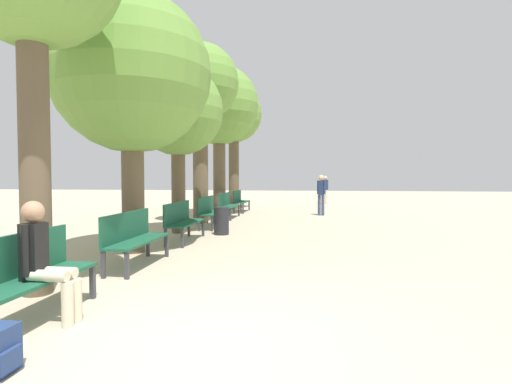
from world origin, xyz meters
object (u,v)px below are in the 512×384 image
Objects in this scene: bench_row_0 at (24,271)px; bench_row_5 at (240,199)px; bench_row_3 at (209,210)px; bench_row_1 at (133,235)px; person_seated at (44,258)px; trash_bin at (221,221)px; tree_row_3 at (200,87)px; tree_row_5 at (234,117)px; tree_row_1 at (132,75)px; bench_row_2 at (182,219)px; tree_row_2 at (178,112)px; bench_row_4 at (227,204)px; pedestrian_mid at (321,192)px; pedestrian_near at (325,188)px; tree_row_4 at (219,107)px.

bench_row_5 is at bearing 90.00° from bench_row_0.
bench_row_0 and bench_row_3 have the same top height.
bench_row_1 is 2.71m from person_seated.
bench_row_1 is 2.43× the size of trash_bin.
tree_row_3 is 5.94m from tree_row_5.
tree_row_1 reaches higher than bench_row_1.
bench_row_0 is 1.37× the size of person_seated.
bench_row_2 is 1.00× the size of bench_row_5.
tree_row_5 is 9.43m from trash_bin.
bench_row_0 is 0.31× the size of tree_row_5.
bench_row_0 is 2.43× the size of trash_bin.
tree_row_3 is (-0.00, 2.29, 1.20)m from tree_row_2.
bench_row_4 is 4.20m from trash_bin.
pedestrian_mid is (4.09, -2.72, -3.50)m from tree_row_5.
tree_row_3 is at bearing 90.00° from tree_row_2.
tree_row_2 is at bearing -94.85° from bench_row_5.
bench_row_4 is (0.00, 2.69, 0.00)m from bench_row_3.
tree_row_1 is 5.25m from tree_row_3.
bench_row_4 is 0.30× the size of tree_row_3.
tree_row_2 is 13.05m from pedestrian_near.
bench_row_4 is 3.88m from pedestrian_mid.
pedestrian_near reaches higher than bench_row_2.
tree_row_1 is 7.13× the size of trash_bin.
bench_row_2 is at bearing -90.00° from bench_row_3.
pedestrian_near is at bearing 69.41° from tree_row_2.
pedestrian_near is (4.51, 6.90, -3.47)m from tree_row_4.
tree_row_2 reaches higher than bench_row_3.
bench_row_3 is 1.61m from trash_bin.
trash_bin is (0.70, 6.63, -0.18)m from bench_row_0.
tree_row_2 is (-0.56, -6.64, 2.81)m from bench_row_5.
bench_row_4 is (0.00, 5.38, 0.00)m from bench_row_2.
tree_row_2 reaches higher than bench_row_5.
tree_row_1 is at bearing -90.00° from tree_row_4.
bench_row_3 is 0.30× the size of tree_row_4.
tree_row_4 is (-0.56, 3.85, 3.83)m from bench_row_3.
tree_row_5 is (-0.56, 9.66, 3.89)m from bench_row_2.
pedestrian_mid is (3.53, -1.13, 0.39)m from bench_row_5.
bench_row_1 is at bearing -100.06° from trash_bin.
tree_row_1 is 0.90× the size of tree_row_5.
bench_row_3 is at bearing 115.79° from trash_bin.
bench_row_0 is 5.38m from bench_row_2.
trash_bin is (0.70, -4.14, -0.18)m from bench_row_4.
tree_row_1 is 3.25× the size of pedestrian_mid.
tree_row_4 reaches higher than trash_bin.
tree_row_1 is at bearing -111.19° from bench_row_2.
bench_row_2 is (0.00, 5.38, 0.00)m from bench_row_0.
bench_row_1 reaches higher than trash_bin.
pedestrian_mid is 6.39m from trash_bin.
pedestrian_mid is (4.09, 5.51, -2.42)m from tree_row_2.
bench_row_3 is 3.13m from tree_row_2.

